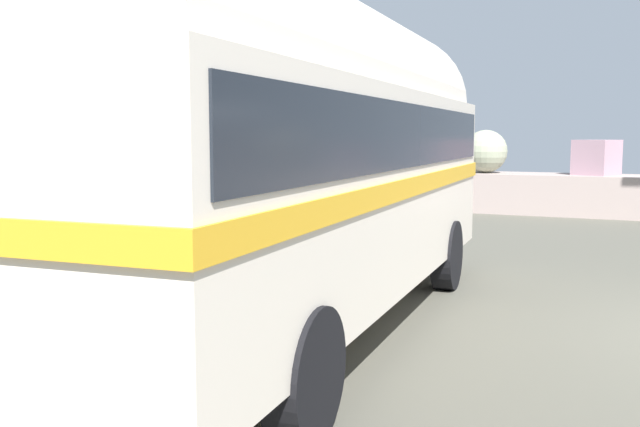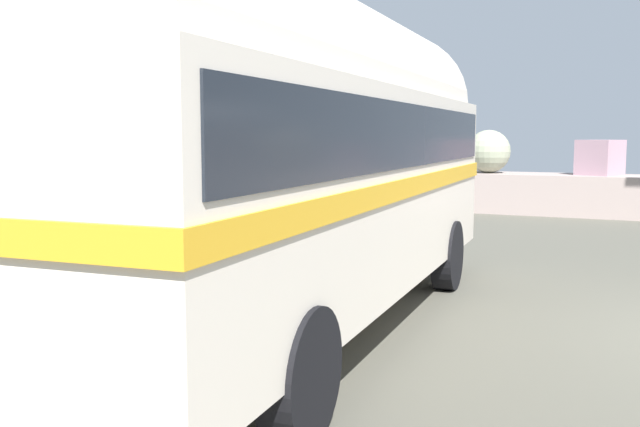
{
  "view_description": "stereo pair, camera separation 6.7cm",
  "coord_description": "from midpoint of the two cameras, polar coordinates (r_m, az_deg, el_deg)",
  "views": [
    {
      "loc": [
        -1.59,
        -8.23,
        2.15
      ],
      "look_at": [
        -5.33,
        -0.03,
        1.15
      ],
      "focal_mm": 39.31,
      "sensor_mm": 36.0,
      "label": 1
    },
    {
      "loc": [
        -1.53,
        -8.2,
        2.15
      ],
      "look_at": [
        -5.33,
        -0.03,
        1.15
      ],
      "focal_mm": 39.31,
      "sensor_mm": 36.0,
      "label": 2
    }
  ],
  "objects": [
    {
      "name": "vintage_coach",
      "position": [
        7.58,
        -1.77,
        5.59
      ],
      "size": [
        2.95,
        8.72,
        3.7
      ],
      "rotation": [
        0.0,
        0.0,
        0.06
      ],
      "color": "black",
      "rests_on": "ground"
    }
  ]
}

